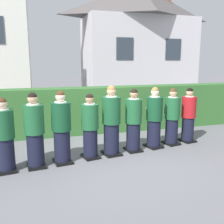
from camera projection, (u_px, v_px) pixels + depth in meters
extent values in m
plane|color=slate|center=(112.00, 154.00, 6.33)|extent=(60.00, 60.00, 0.00)
cylinder|color=black|center=(6.00, 155.00, 5.27)|extent=(0.34, 0.34, 0.71)
cube|color=black|center=(7.00, 170.00, 5.33)|extent=(0.41, 0.49, 0.05)
cylinder|color=#19512D|center=(4.00, 124.00, 5.14)|extent=(0.40, 0.40, 0.58)
cylinder|color=white|center=(2.00, 110.00, 5.08)|extent=(0.25, 0.25, 0.03)
cube|color=#236038|center=(3.00, 117.00, 5.29)|extent=(0.04, 0.02, 0.26)
sphere|color=beige|center=(2.00, 104.00, 5.06)|extent=(0.20, 0.20, 0.20)
sphere|color=#472D19|center=(2.00, 102.00, 5.06)|extent=(0.18, 0.18, 0.18)
cube|color=white|center=(3.00, 126.00, 5.39)|extent=(0.15, 0.03, 0.20)
cylinder|color=black|center=(36.00, 150.00, 5.49)|extent=(0.35, 0.35, 0.74)
cube|color=black|center=(37.00, 165.00, 5.56)|extent=(0.42, 0.50, 0.05)
cylinder|color=#1E5B33|center=(34.00, 119.00, 5.36)|extent=(0.42, 0.42, 0.61)
cylinder|color=white|center=(33.00, 105.00, 5.30)|extent=(0.26, 0.26, 0.03)
cube|color=navy|center=(32.00, 112.00, 5.52)|extent=(0.04, 0.02, 0.27)
sphere|color=tan|center=(33.00, 99.00, 5.28)|extent=(0.21, 0.21, 0.21)
sphere|color=black|center=(32.00, 97.00, 5.27)|extent=(0.19, 0.19, 0.19)
cylinder|color=black|center=(62.00, 146.00, 5.72)|extent=(0.36, 0.36, 0.75)
cube|color=black|center=(63.00, 161.00, 5.79)|extent=(0.44, 0.52, 0.05)
cylinder|color=#144728|center=(61.00, 116.00, 5.59)|extent=(0.42, 0.42, 0.62)
cylinder|color=white|center=(61.00, 102.00, 5.53)|extent=(0.26, 0.26, 0.03)
cube|color=gold|center=(59.00, 109.00, 5.75)|extent=(0.04, 0.02, 0.27)
sphere|color=beige|center=(60.00, 97.00, 5.51)|extent=(0.21, 0.21, 0.21)
sphere|color=#472D19|center=(60.00, 95.00, 5.50)|extent=(0.19, 0.19, 0.19)
cube|color=white|center=(58.00, 118.00, 5.85)|extent=(0.15, 0.03, 0.20)
cylinder|color=black|center=(90.00, 143.00, 6.02)|extent=(0.33, 0.33, 0.70)
cube|color=black|center=(91.00, 156.00, 6.09)|extent=(0.43, 0.49, 0.05)
cylinder|color=#1E5B33|center=(90.00, 117.00, 5.90)|extent=(0.40, 0.40, 0.58)
cylinder|color=white|center=(90.00, 104.00, 5.84)|extent=(0.25, 0.25, 0.03)
cube|color=gold|center=(87.00, 110.00, 6.04)|extent=(0.04, 0.02, 0.25)
sphere|color=tan|center=(90.00, 99.00, 5.82)|extent=(0.20, 0.20, 0.20)
sphere|color=black|center=(90.00, 98.00, 5.82)|extent=(0.18, 0.18, 0.18)
cube|color=white|center=(86.00, 118.00, 6.14)|extent=(0.15, 0.04, 0.20)
cylinder|color=black|center=(111.00, 139.00, 6.23)|extent=(0.37, 0.37, 0.78)
cube|color=black|center=(111.00, 153.00, 6.30)|extent=(0.46, 0.54, 0.05)
cylinder|color=#19512D|center=(111.00, 110.00, 6.09)|extent=(0.44, 0.44, 0.64)
cylinder|color=white|center=(111.00, 97.00, 6.03)|extent=(0.27, 0.27, 0.03)
cube|color=gold|center=(108.00, 104.00, 6.25)|extent=(0.04, 0.02, 0.28)
sphere|color=tan|center=(111.00, 91.00, 6.01)|extent=(0.22, 0.22, 0.22)
sphere|color=olive|center=(111.00, 90.00, 6.00)|extent=(0.20, 0.20, 0.20)
cube|color=white|center=(107.00, 112.00, 6.36)|extent=(0.15, 0.03, 0.20)
cylinder|color=black|center=(133.00, 137.00, 6.49)|extent=(0.35, 0.35, 0.73)
cube|color=black|center=(133.00, 150.00, 6.56)|extent=(0.41, 0.49, 0.05)
cylinder|color=#1E5B33|center=(134.00, 111.00, 6.37)|extent=(0.41, 0.41, 0.60)
cylinder|color=white|center=(134.00, 99.00, 6.31)|extent=(0.25, 0.25, 0.03)
cube|color=navy|center=(130.00, 105.00, 6.52)|extent=(0.04, 0.02, 0.26)
sphere|color=tan|center=(134.00, 94.00, 6.28)|extent=(0.21, 0.21, 0.21)
sphere|color=black|center=(134.00, 93.00, 6.28)|extent=(0.19, 0.19, 0.19)
cube|color=white|center=(129.00, 113.00, 6.62)|extent=(0.15, 0.02, 0.20)
cylinder|color=black|center=(154.00, 134.00, 6.76)|extent=(0.35, 0.35, 0.73)
cube|color=black|center=(153.00, 146.00, 6.83)|extent=(0.46, 0.52, 0.05)
cylinder|color=#144728|center=(155.00, 109.00, 6.63)|extent=(0.41, 0.41, 0.61)
cylinder|color=white|center=(155.00, 97.00, 6.57)|extent=(0.26, 0.26, 0.03)
cube|color=#236038|center=(150.00, 103.00, 6.78)|extent=(0.04, 0.02, 0.27)
sphere|color=beige|center=(155.00, 92.00, 6.55)|extent=(0.21, 0.21, 0.21)
sphere|color=olive|center=(155.00, 91.00, 6.54)|extent=(0.19, 0.19, 0.19)
cube|color=white|center=(148.00, 110.00, 6.88)|extent=(0.15, 0.04, 0.20)
cylinder|color=black|center=(171.00, 131.00, 7.02)|extent=(0.34, 0.34, 0.71)
cube|color=black|center=(171.00, 143.00, 7.08)|extent=(0.43, 0.50, 0.05)
cylinder|color=#1E5B33|center=(172.00, 108.00, 6.90)|extent=(0.40, 0.40, 0.58)
cylinder|color=white|center=(173.00, 97.00, 6.84)|extent=(0.25, 0.25, 0.03)
cube|color=gold|center=(168.00, 103.00, 7.04)|extent=(0.04, 0.02, 0.26)
sphere|color=tan|center=(173.00, 93.00, 6.82)|extent=(0.20, 0.20, 0.20)
sphere|color=#472D19|center=(173.00, 92.00, 6.81)|extent=(0.18, 0.18, 0.18)
cube|color=white|center=(166.00, 110.00, 7.14)|extent=(0.15, 0.04, 0.20)
cylinder|color=black|center=(188.00, 129.00, 7.26)|extent=(0.33, 0.33, 0.70)
cube|color=black|center=(187.00, 140.00, 7.32)|extent=(0.42, 0.49, 0.05)
cylinder|color=#AD191E|center=(189.00, 107.00, 7.13)|extent=(0.40, 0.40, 0.58)
cylinder|color=white|center=(190.00, 97.00, 7.08)|extent=(0.25, 0.25, 0.03)
cube|color=#236038|center=(185.00, 102.00, 7.28)|extent=(0.04, 0.02, 0.25)
sphere|color=tan|center=(190.00, 92.00, 7.05)|extent=(0.20, 0.20, 0.20)
sphere|color=black|center=(190.00, 91.00, 7.05)|extent=(0.18, 0.18, 0.18)
cube|color=#33662D|center=(93.00, 110.00, 8.17)|extent=(11.82, 0.70, 1.44)
cube|color=silver|center=(137.00, 60.00, 15.06)|extent=(6.11, 3.31, 4.63)
pyramid|color=#514C4C|center=(138.00, 1.00, 14.44)|extent=(6.47, 3.51, 1.83)
cube|color=brown|center=(165.00, 2.00, 14.89)|extent=(0.50, 0.50, 1.65)
cube|color=#2D3842|center=(125.00, 49.00, 13.00)|extent=(0.90, 0.04, 1.10)
cube|color=#2D3842|center=(173.00, 49.00, 13.77)|extent=(0.90, 0.04, 1.10)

